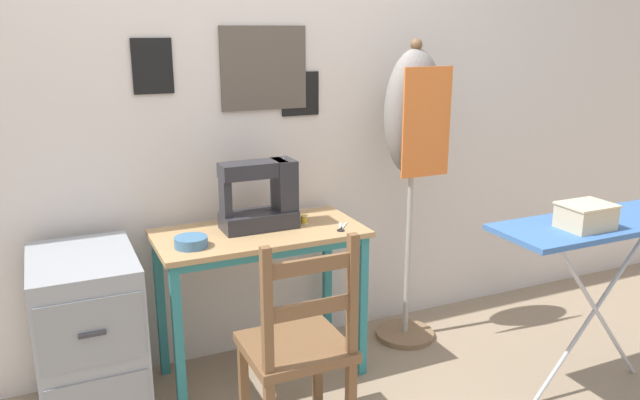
# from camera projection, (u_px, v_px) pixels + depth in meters

# --- Properties ---
(ground_plane) EXTENTS (14.00, 14.00, 0.00)m
(ground_plane) POSITION_uv_depth(u_px,v_px,m) (281.00, 398.00, 2.89)
(ground_plane) COLOR gray
(wall_back) EXTENTS (10.00, 0.07, 2.55)m
(wall_back) POSITION_uv_depth(u_px,v_px,m) (236.00, 108.00, 3.02)
(wall_back) COLOR silver
(wall_back) RESTS_ON ground_plane
(sewing_table) EXTENTS (0.96, 0.48, 0.74)m
(sewing_table) POSITION_uv_depth(u_px,v_px,m) (261.00, 254.00, 2.92)
(sewing_table) COLOR tan
(sewing_table) RESTS_ON ground_plane
(sewing_machine) EXTENTS (0.37, 0.17, 0.34)m
(sewing_machine) POSITION_uv_depth(u_px,v_px,m) (263.00, 197.00, 2.91)
(sewing_machine) COLOR #28282D
(sewing_machine) RESTS_ON sewing_table
(fabric_bowl) EXTENTS (0.14, 0.14, 0.05)m
(fabric_bowl) POSITION_uv_depth(u_px,v_px,m) (191.00, 242.00, 2.68)
(fabric_bowl) COLOR teal
(fabric_bowl) RESTS_ON sewing_table
(scissors) EXTENTS (0.10, 0.13, 0.01)m
(scissors) POSITION_uv_depth(u_px,v_px,m) (341.00, 228.00, 2.92)
(scissors) COLOR silver
(scissors) RESTS_ON sewing_table
(thread_spool_near_machine) EXTENTS (0.04, 0.04, 0.04)m
(thread_spool_near_machine) POSITION_uv_depth(u_px,v_px,m) (304.00, 219.00, 3.00)
(thread_spool_near_machine) COLOR yellow
(thread_spool_near_machine) RESTS_ON sewing_table
(wooden_chair) EXTENTS (0.40, 0.38, 0.93)m
(wooden_chair) POSITION_uv_depth(u_px,v_px,m) (298.00, 348.00, 2.45)
(wooden_chair) COLOR brown
(wooden_chair) RESTS_ON ground_plane
(filing_cabinet) EXTENTS (0.42, 0.57, 0.76)m
(filing_cabinet) POSITION_uv_depth(u_px,v_px,m) (90.00, 341.00, 2.63)
(filing_cabinet) COLOR #93999E
(filing_cabinet) RESTS_ON ground_plane
(dress_form) EXTENTS (0.32, 0.32, 1.60)m
(dress_form) POSITION_uv_depth(u_px,v_px,m) (413.00, 130.00, 3.15)
(dress_form) COLOR #846647
(dress_form) RESTS_ON ground_plane
(ironing_board) EXTENTS (1.07, 0.36, 0.84)m
(ironing_board) POSITION_uv_depth(u_px,v_px,m) (606.00, 230.00, 2.76)
(ironing_board) COLOR #3D6BAD
(ironing_board) RESTS_ON ground_plane
(storage_box) EXTENTS (0.21, 0.17, 0.11)m
(storage_box) POSITION_uv_depth(u_px,v_px,m) (586.00, 216.00, 2.62)
(storage_box) COLOR beige
(storage_box) RESTS_ON ironing_board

